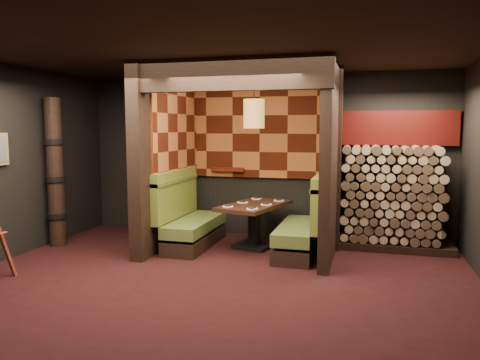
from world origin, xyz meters
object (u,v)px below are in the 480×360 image
booth_bench_right (305,228)px  dining_table (254,218)px  booth_bench_left (189,222)px  pendant_lamp (254,114)px  firewood_stack (397,198)px  totem_column (55,174)px

booth_bench_right → dining_table: 0.86m
dining_table → booth_bench_right: bearing=-12.3°
booth_bench_left → dining_table: size_ratio=1.07×
booth_bench_left → pendant_lamp: pendant_lamp is taller
booth_bench_left → dining_table: booth_bench_left is taller
dining_table → firewood_stack: 2.28m
booth_bench_left → pendant_lamp: bearing=7.2°
dining_table → firewood_stack: bearing=13.3°
totem_column → firewood_stack: totem_column is taller
booth_bench_left → pendant_lamp: size_ratio=1.71×
dining_table → booth_bench_left: bearing=-170.1°
pendant_lamp → totem_column: (-3.14, -0.68, -0.95)m
totem_column → firewood_stack: size_ratio=1.39×
pendant_lamp → firewood_stack: 2.62m
booth_bench_right → firewood_stack: firewood_stack is taller
firewood_stack → booth_bench_left: bearing=-167.8°
booth_bench_left → totem_column: size_ratio=0.67×
booth_bench_right → firewood_stack: (1.35, 0.70, 0.42)m
booth_bench_left → firewood_stack: firewood_stack is taller
booth_bench_right → totem_column: (-3.98, -0.55, 0.79)m
pendant_lamp → dining_table: bearing=90.0°
booth_bench_left → pendant_lamp: (1.05, 0.13, 1.74)m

